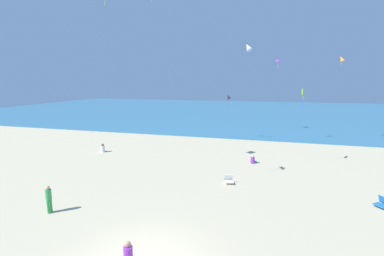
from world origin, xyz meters
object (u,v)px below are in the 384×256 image
object	(u,v)px
kite_white	(248,47)
kite_orange	(342,59)
person_0	(49,197)
person_2	(253,160)
beach_chair_near_camera	(229,180)
person_4	(103,149)
kite_purple	(278,60)
kite_lime	(303,95)
beach_chair_mid_beach	(383,203)
kite_black	(228,97)

from	to	relation	value
kite_white	kite_orange	xyz separation A→B (m)	(9.79, -2.75, -1.85)
person_0	person_2	size ratio (longest dim) A/B	2.07
beach_chair_near_camera	kite_orange	bearing A→B (deg)	133.34
person_0	person_4	world-z (taller)	person_0
kite_purple	kite_white	world-z (taller)	kite_white
kite_purple	person_2	bearing A→B (deg)	-103.70
person_2	kite_lime	distance (m)	6.40
beach_chair_mid_beach	kite_purple	bearing A→B (deg)	-108.21
person_0	kite_black	size ratio (longest dim) A/B	0.86
kite_black	kite_lime	world-z (taller)	kite_lime
beach_chair_near_camera	kite_lime	bearing A→B (deg)	123.41
person_4	kite_purple	world-z (taller)	kite_purple
kite_orange	beach_chair_near_camera	bearing A→B (deg)	-122.85
beach_chair_near_camera	kite_white	distance (m)	20.51
person_2	person_0	bearing A→B (deg)	178.01
person_4	beach_chair_mid_beach	bearing A→B (deg)	-135.63
kite_purple	kite_white	distance (m)	6.42
kite_lime	kite_white	world-z (taller)	kite_white
person_0	kite_lime	size ratio (longest dim) A/B	0.95
kite_black	kite_orange	bearing A→B (deg)	8.97
kite_black	kite_orange	world-z (taller)	kite_orange
kite_lime	kite_orange	world-z (taller)	kite_orange
kite_white	kite_orange	world-z (taller)	kite_white
kite_lime	kite_black	bearing A→B (deg)	130.63
beach_chair_near_camera	person_4	size ratio (longest dim) A/B	0.89
beach_chair_near_camera	person_2	distance (m)	5.01
person_0	person_2	bearing A→B (deg)	-127.16
kite_black	person_4	bearing A→B (deg)	-141.76
kite_white	beach_chair_mid_beach	bearing A→B (deg)	-65.67
person_4	kite_lime	size ratio (longest dim) A/B	0.53
beach_chair_near_camera	kite_purple	xyz separation A→B (m)	(3.23, 12.58, 8.46)
kite_white	person_4	bearing A→B (deg)	-133.61
kite_purple	kite_orange	world-z (taller)	kite_orange
kite_lime	kite_orange	distance (m)	11.25
kite_lime	kite_purple	bearing A→B (deg)	102.36
person_4	kite_white	bearing A→B (deg)	-73.65
person_4	kite_orange	world-z (taller)	kite_orange
kite_orange	person_2	bearing A→B (deg)	-129.44
person_2	kite_orange	world-z (taller)	kite_orange
beach_chair_near_camera	person_0	world-z (taller)	person_0
beach_chair_near_camera	kite_orange	distance (m)	19.70
person_0	kite_white	world-z (taller)	kite_white
beach_chair_mid_beach	person_2	size ratio (longest dim) A/B	1.25
beach_chair_near_camera	person_2	bearing A→B (deg)	150.65
kite_white	person_0	bearing A→B (deg)	-108.68
person_0	kite_orange	distance (m)	28.85
beach_chair_near_camera	kite_lime	world-z (taller)	kite_lime
person_0	person_2	distance (m)	14.71
beach_chair_mid_beach	kite_black	bearing A→B (deg)	-92.88
person_0	person_4	bearing A→B (deg)	-65.01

